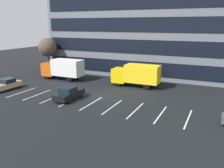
# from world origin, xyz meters

# --- Properties ---
(ground_plane) EXTENTS (120.00, 120.00, 0.00)m
(ground_plane) POSITION_xyz_m (0.00, 0.00, 0.00)
(ground_plane) COLOR black
(office_building) EXTENTS (36.15, 12.36, 14.40)m
(office_building) POSITION_xyz_m (0.00, 17.95, 7.20)
(office_building) COLOR slate
(office_building) RESTS_ON ground_plane
(lot_markings) EXTENTS (22.54, 5.40, 0.01)m
(lot_markings) POSITION_xyz_m (0.00, -2.86, 0.00)
(lot_markings) COLOR silver
(lot_markings) RESTS_ON ground_plane
(box_truck_orange) EXTENTS (7.52, 2.49, 3.48)m
(box_truck_orange) POSITION_xyz_m (-10.76, 6.14, 1.96)
(box_truck_orange) COLOR #D85914
(box_truck_orange) RESTS_ON ground_plane
(box_truck_yellow_all) EXTENTS (7.33, 2.43, 3.40)m
(box_truck_yellow_all) POSITION_xyz_m (2.21, 6.88, 1.91)
(box_truck_yellow_all) COLOR yellow
(box_truck_yellow_all) RESTS_ON ground_plane
(sedan_tan) EXTENTS (1.84, 4.39, 1.57)m
(sedan_tan) POSITION_xyz_m (-14.36, -2.62, 0.74)
(sedan_tan) COLOR tan
(sedan_tan) RESTS_ON ground_plane
(sedan_black) EXTENTS (1.88, 4.50, 1.61)m
(sedan_black) POSITION_xyz_m (-3.39, -2.64, 0.76)
(sedan_black) COLOR black
(sedan_black) RESTS_ON ground_plane
(bare_tree) EXTENTS (3.58, 3.58, 6.71)m
(bare_tree) POSITION_xyz_m (-17.00, 9.96, 4.90)
(bare_tree) COLOR #473323
(bare_tree) RESTS_ON ground_plane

